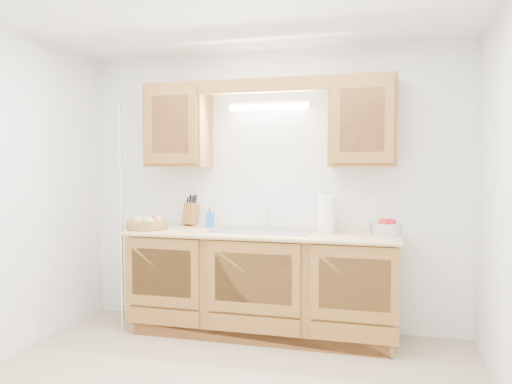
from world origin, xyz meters
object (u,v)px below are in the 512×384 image
(apple_bowl, at_px, (387,228))
(fruit_basket, at_px, (147,223))
(paper_towel, at_px, (327,214))
(knife_block, at_px, (191,214))

(apple_bowl, bearing_deg, fruit_basket, -176.36)
(apple_bowl, bearing_deg, paper_towel, 172.62)
(knife_block, height_order, paper_towel, paper_towel)
(fruit_basket, height_order, apple_bowl, apple_bowl)
(fruit_basket, xyz_separation_m, paper_towel, (1.57, 0.19, 0.10))
(knife_block, distance_m, paper_towel, 1.31)
(paper_towel, height_order, apple_bowl, paper_towel)
(paper_towel, xyz_separation_m, apple_bowl, (0.49, -0.06, -0.09))
(apple_bowl, bearing_deg, knife_block, 172.68)
(knife_block, xyz_separation_m, paper_towel, (1.30, -0.17, 0.05))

